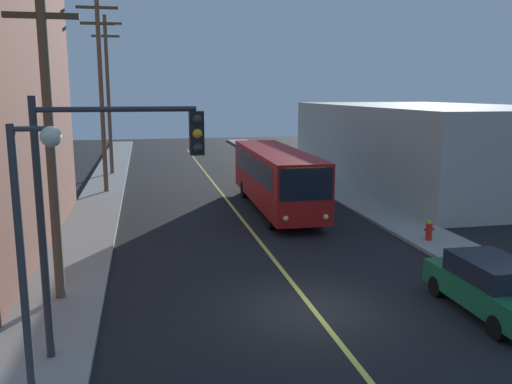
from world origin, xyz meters
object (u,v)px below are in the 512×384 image
at_px(street_lamp_left, 31,223).
at_px(traffic_signal_left_corner, 110,179).
at_px(city_bus, 275,176).
at_px(fire_hydrant, 429,230).
at_px(utility_pole_far, 108,89).
at_px(parked_car_green, 491,286).
at_px(utility_pole_mid, 101,88).
at_px(utility_pole_near, 48,119).

bearing_deg(street_lamp_left, traffic_signal_left_corner, 49.57).
relative_size(city_bus, fire_hydrant, 14.53).
relative_size(traffic_signal_left_corner, street_lamp_left, 1.09).
xyz_separation_m(utility_pole_far, street_lamp_left, (0.25, -31.13, -2.73)).
distance_m(parked_car_green, utility_pole_mid, 25.04).
height_order(utility_pole_far, street_lamp_left, utility_pole_far).
relative_size(utility_pole_mid, fire_hydrant, 13.75).
xyz_separation_m(street_lamp_left, fire_hydrant, (13.68, 9.04, -3.16)).
relative_size(utility_pole_mid, traffic_signal_left_corner, 1.93).
xyz_separation_m(parked_car_green, traffic_signal_left_corner, (-10.23, -0.41, 3.46)).
relative_size(parked_car_green, utility_pole_near, 0.46).
bearing_deg(city_bus, utility_pole_far, 123.11).
distance_m(utility_pole_near, utility_pole_mid, 17.93).
relative_size(parked_car_green, street_lamp_left, 0.80).
bearing_deg(utility_pole_far, city_bus, -56.89).
bearing_deg(parked_car_green, traffic_signal_left_corner, -177.70).
bearing_deg(street_lamp_left, utility_pole_far, 90.47).
bearing_deg(parked_car_green, utility_pole_near, 164.15).
relative_size(city_bus, parked_car_green, 2.76).
xyz_separation_m(utility_pole_mid, utility_pole_far, (-0.05, 7.73, 0.02)).
bearing_deg(traffic_signal_left_corner, utility_pole_far, 93.24).
xyz_separation_m(traffic_signal_left_corner, fire_hydrant, (12.26, 7.37, -3.72)).
height_order(utility_pole_near, traffic_signal_left_corner, utility_pole_near).
bearing_deg(parked_car_green, utility_pole_mid, 119.06).
height_order(utility_pole_far, traffic_signal_left_corner, utility_pole_far).
bearing_deg(street_lamp_left, utility_pole_near, 94.53).
relative_size(utility_pole_near, utility_pole_far, 0.83).
bearing_deg(utility_pole_mid, utility_pole_near, -90.74).
height_order(street_lamp_left, fire_hydrant, street_lamp_left).
xyz_separation_m(city_bus, traffic_signal_left_corner, (-7.61, -15.23, 2.49)).
bearing_deg(utility_pole_near, street_lamp_left, -85.47).
xyz_separation_m(utility_pole_far, traffic_signal_left_corner, (1.67, -29.47, -2.17)).
distance_m(utility_pole_near, traffic_signal_left_corner, 4.42).
bearing_deg(fire_hydrant, street_lamp_left, -146.55).
xyz_separation_m(utility_pole_far, fire_hydrant, (13.93, -22.09, -5.89)).
bearing_deg(utility_pole_near, traffic_signal_left_corner, -64.26).
bearing_deg(street_lamp_left, utility_pole_mid, 90.50).
relative_size(city_bus, utility_pole_far, 1.05).
distance_m(traffic_signal_left_corner, street_lamp_left, 2.25).
relative_size(street_lamp_left, fire_hydrant, 6.55).
xyz_separation_m(city_bus, fire_hydrant, (4.65, -7.86, -1.23)).
relative_size(utility_pole_near, traffic_signal_left_corner, 1.61).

